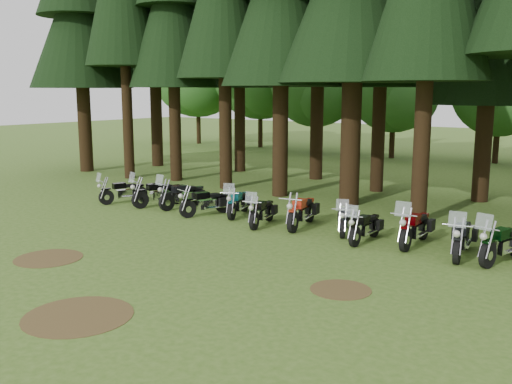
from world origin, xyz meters
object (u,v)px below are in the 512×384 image
at_px(motorcycle_11, 503,244).
at_px(motorcycle_4, 238,204).
at_px(motorcycle_7, 345,220).
at_px(motorcycle_1, 158,194).
at_px(motorcycle_9, 415,229).
at_px(motorcycle_0, 123,192).
at_px(motorcycle_2, 183,196).
at_px(motorcycle_6, 302,213).
at_px(motorcycle_5, 262,213).
at_px(motorcycle_10, 462,239).
at_px(motorcycle_3, 206,203).
at_px(motorcycle_8, 365,228).

bearing_deg(motorcycle_11, motorcycle_4, -169.15).
xyz_separation_m(motorcycle_4, motorcycle_7, (4.27, 0.06, -0.03)).
bearing_deg(motorcycle_1, motorcycle_9, 19.82).
distance_m(motorcycle_4, motorcycle_7, 4.27).
xyz_separation_m(motorcycle_7, motorcycle_11, (4.80, -0.35, 0.07)).
relative_size(motorcycle_9, motorcycle_11, 1.02).
xyz_separation_m(motorcycle_0, motorcycle_2, (2.66, 0.67, 0.04)).
distance_m(motorcycle_6, motorcycle_11, 6.33).
relative_size(motorcycle_0, motorcycle_2, 0.90).
bearing_deg(motorcycle_6, motorcycle_5, -166.61).
distance_m(motorcycle_0, motorcycle_10, 13.25).
bearing_deg(motorcycle_9, motorcycle_7, 173.93).
xyz_separation_m(motorcycle_0, motorcycle_7, (9.47, 0.92, -0.01)).
bearing_deg(motorcycle_6, motorcycle_0, 172.92).
bearing_deg(motorcycle_1, motorcycle_3, 14.55).
height_order(motorcycle_3, motorcycle_6, motorcycle_6).
bearing_deg(motorcycle_1, motorcycle_10, 17.88).
xyz_separation_m(motorcycle_2, motorcycle_8, (7.79, -0.37, -0.04)).
distance_m(motorcycle_5, motorcycle_10, 6.50).
distance_m(motorcycle_4, motorcycle_9, 6.60).
bearing_deg(motorcycle_7, motorcycle_2, 160.62).
bearing_deg(motorcycle_6, motorcycle_8, -23.04).
distance_m(motorcycle_0, motorcycle_9, 11.82).
bearing_deg(motorcycle_2, motorcycle_7, 11.33).
distance_m(motorcycle_1, motorcycle_11, 12.65).
xyz_separation_m(motorcycle_3, motorcycle_10, (9.03, 0.22, 0.05)).
bearing_deg(motorcycle_10, motorcycle_8, 174.00).
relative_size(motorcycle_1, motorcycle_4, 1.08).
xyz_separation_m(motorcycle_1, motorcycle_2, (1.04, 0.29, -0.01)).
relative_size(motorcycle_1, motorcycle_6, 0.96).
bearing_deg(motorcycle_11, motorcycle_1, -166.42).
distance_m(motorcycle_3, motorcycle_4, 1.17).
bearing_deg(motorcycle_0, motorcycle_5, 21.05).
height_order(motorcycle_1, motorcycle_5, motorcycle_1).
distance_m(motorcycle_1, motorcycle_6, 6.34).
xyz_separation_m(motorcycle_5, motorcycle_9, (5.05, 0.62, 0.06)).
bearing_deg(motorcycle_4, motorcycle_6, -22.01).
bearing_deg(motorcycle_5, motorcycle_2, 158.18).
distance_m(motorcycle_1, motorcycle_8, 8.83).
bearing_deg(motorcycle_0, motorcycle_2, 33.72).
xyz_separation_m(motorcycle_2, motorcycle_10, (10.58, -0.21, 0.02)).
height_order(motorcycle_4, motorcycle_11, motorcycle_11).
height_order(motorcycle_7, motorcycle_11, motorcycle_11).
bearing_deg(motorcycle_1, motorcycle_6, 20.94).
bearing_deg(motorcycle_2, motorcycle_10, 8.08).
distance_m(motorcycle_7, motorcycle_11, 4.81).
bearing_deg(motorcycle_8, motorcycle_4, 172.12).
bearing_deg(motorcycle_11, motorcycle_5, -164.32).
relative_size(motorcycle_6, motorcycle_7, 1.20).
bearing_deg(motorcycle_7, motorcycle_3, 165.83).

